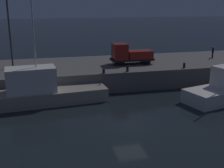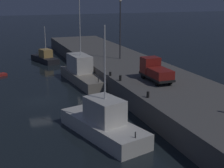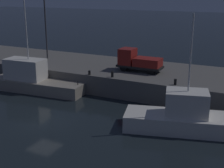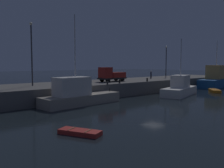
# 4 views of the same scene
# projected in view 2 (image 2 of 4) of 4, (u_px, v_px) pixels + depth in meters

# --- Properties ---
(ground_plane) EXTENTS (320.00, 320.00, 0.00)m
(ground_plane) POSITION_uv_depth(u_px,v_px,m) (40.00, 101.00, 38.14)
(ground_plane) COLOR black
(pier_quay) EXTENTS (78.19, 10.65, 2.24)m
(pier_quay) POSITION_uv_depth(u_px,v_px,m) (148.00, 81.00, 42.47)
(pier_quay) COLOR #5B5956
(pier_quay) RESTS_ON ground
(fishing_trawler_red) EXTENTS (11.68, 4.11, 11.60)m
(fishing_trawler_red) POSITION_uv_depth(u_px,v_px,m) (82.00, 73.00, 46.30)
(fishing_trawler_red) COLOR gray
(fishing_trawler_red) RESTS_ON ground
(fishing_boat_blue) EXTENTS (7.57, 4.20, 6.45)m
(fishing_boat_blue) POSITION_uv_depth(u_px,v_px,m) (45.00, 58.00, 59.90)
(fishing_boat_blue) COLOR #232328
(fishing_boat_blue) RESTS_ON ground
(fishing_boat_orange) EXTENTS (10.05, 5.64, 9.62)m
(fishing_boat_orange) POSITION_uv_depth(u_px,v_px,m) (103.00, 123.00, 28.67)
(fishing_boat_orange) COLOR silver
(fishing_boat_orange) RESTS_ON ground
(lamp_post_west) EXTENTS (0.44, 0.44, 9.01)m
(lamp_post_west) POSITION_uv_depth(u_px,v_px,m) (120.00, 25.00, 49.95)
(lamp_post_west) COLOR #38383D
(lamp_post_west) RESTS_ON pier_quay
(utility_truck) EXTENTS (5.23, 1.99, 2.55)m
(utility_truck) POSITION_uv_depth(u_px,v_px,m) (155.00, 71.00, 38.10)
(utility_truck) COLOR black
(utility_truck) RESTS_ON pier_quay
(bollard_west) EXTENTS (0.28, 0.28, 0.64)m
(bollard_west) POSITION_uv_depth(u_px,v_px,m) (120.00, 78.00, 38.33)
(bollard_west) COLOR black
(bollard_west) RESTS_ON pier_quay
(bollard_central) EXTENTS (0.28, 0.28, 0.60)m
(bollard_central) POSITION_uv_depth(u_px,v_px,m) (148.00, 95.00, 32.15)
(bollard_central) COLOR black
(bollard_central) RESTS_ON pier_quay
(bollard_east) EXTENTS (0.28, 0.28, 0.48)m
(bollard_east) POSITION_uv_depth(u_px,v_px,m) (110.00, 74.00, 40.75)
(bollard_east) COLOR black
(bollard_east) RESTS_ON pier_quay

